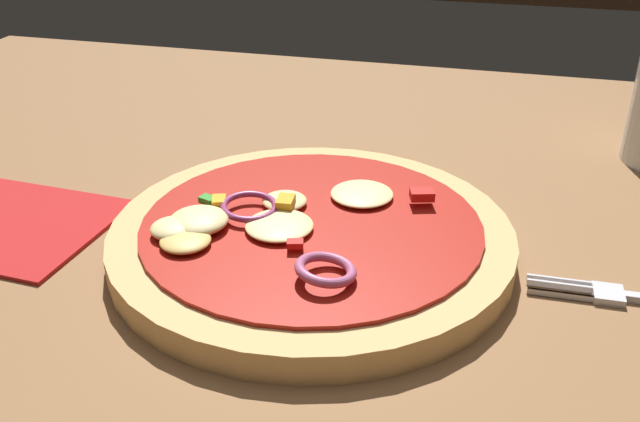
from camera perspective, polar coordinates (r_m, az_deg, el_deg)
dining_table at (r=0.47m, az=-1.15°, el=-5.97°), size 1.12×0.93×0.04m
pizza at (r=0.47m, az=-0.83°, el=-2.05°), size 0.27×0.27×0.03m
napkin at (r=0.56m, az=-24.30°, el=-0.85°), size 0.16×0.13×0.00m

